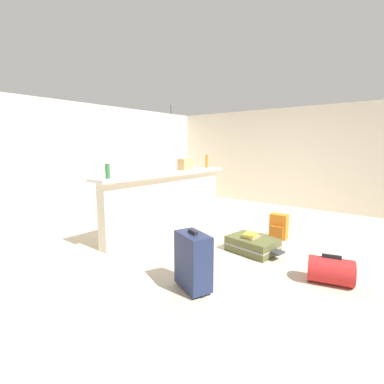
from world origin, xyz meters
The scene contains 17 objects.
ground_plane centered at (0.00, 0.00, -0.03)m, with size 13.00×13.00×0.05m, color beige.
wall_back centered at (0.00, 3.05, 1.25)m, with size 6.60×0.10×2.50m, color silver.
wall_right centered at (3.05, 0.30, 1.25)m, with size 0.10×6.00×2.50m, color silver.
partition_half_wall centered at (-0.52, 0.55, 0.52)m, with size 2.80×0.20×1.04m, color silver.
bar_countertop centered at (-0.52, 0.55, 1.06)m, with size 2.96×0.40×0.05m, color white.
bottle_green centered at (-1.80, 0.51, 1.19)m, with size 0.07×0.07×0.21m, color #2D6B38.
bottle_white centered at (-0.47, 0.57, 1.23)m, with size 0.06×0.06×0.29m, color silver.
bottle_amber centered at (0.73, 0.58, 1.23)m, with size 0.06×0.06×0.28m, color #9E661E.
grocery_bag centered at (0.01, 0.58, 1.20)m, with size 0.26×0.18×0.22m, color tan.
dining_table centered at (0.91, 1.68, 0.65)m, with size 1.10×0.80×0.74m.
dining_chair_near_partition centered at (0.84, 1.15, 0.52)m, with size 0.41×0.41×0.93m.
pendant_lamp centered at (0.87, 1.73, 1.92)m, with size 0.34×0.34×0.69m.
suitcase_flat_olive centered at (-0.53, -1.16, 0.11)m, with size 0.59×0.87×0.22m.
duffel_bag_red centered at (-0.86, -2.29, 0.15)m, with size 0.41×0.54×0.34m.
suitcase_upright_navy centered at (-1.94, -1.15, 0.33)m, with size 0.39×0.50×0.67m.
backpack_orange centered at (0.32, -1.22, 0.20)m, with size 0.26×0.29×0.42m.
book_stack centered at (-0.55, -1.14, 0.25)m, with size 0.25×0.21×0.07m.
Camera 1 is at (-4.20, -2.94, 1.55)m, focal length 26.47 mm.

